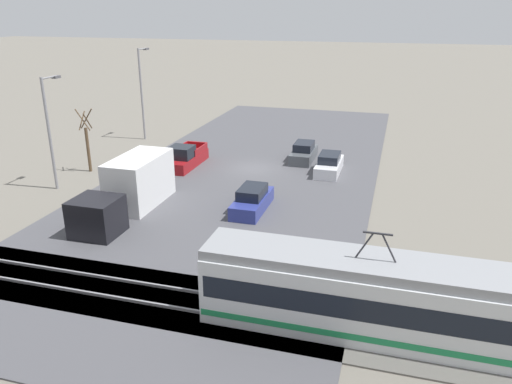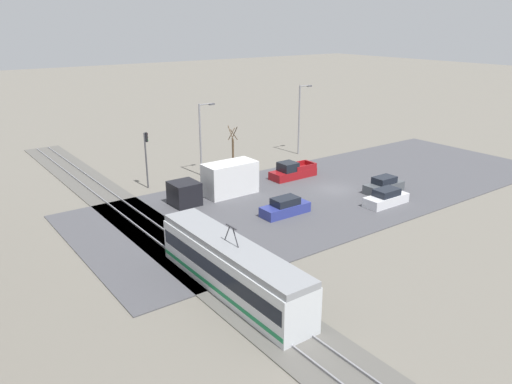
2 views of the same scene
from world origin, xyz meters
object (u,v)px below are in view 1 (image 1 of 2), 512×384
(box_truck, at_px, (130,188))
(street_lamp_near_crossing, at_px, (142,88))
(light_rail_tram, at_px, (372,298))
(street_tree, at_px, (87,143))
(sedan_car_0, at_px, (329,165))
(sedan_car_2, at_px, (304,153))
(street_lamp_mid_block, at_px, (50,126))
(pickup_truck, at_px, (185,158))
(sedan_car_1, at_px, (252,200))

(box_truck, relative_size, street_lamp_near_crossing, 1.02)
(street_lamp_near_crossing, bearing_deg, box_truck, 115.19)
(light_rail_tram, bearing_deg, street_tree, -33.84)
(sedan_car_0, bearing_deg, sedan_car_2, -46.73)
(sedan_car_0, xyz_separation_m, street_tree, (18.39, 4.78, 1.59))
(light_rail_tram, height_order, street_lamp_mid_block, street_lamp_mid_block)
(pickup_truck, relative_size, sedan_car_2, 1.22)
(street_lamp_near_crossing, relative_size, street_lamp_mid_block, 1.10)
(street_tree, relative_size, street_lamp_near_crossing, 0.58)
(sedan_car_1, bearing_deg, sedan_car_2, 84.94)
(sedan_car_1, distance_m, sedan_car_2, 11.91)
(street_tree, bearing_deg, light_rail_tram, 146.16)
(box_truck, relative_size, sedan_car_2, 2.05)
(sedan_car_0, xyz_separation_m, street_lamp_mid_block, (18.37, 8.81, 3.88))
(sedan_car_0, distance_m, street_lamp_mid_block, 20.74)
(light_rail_tram, relative_size, street_lamp_near_crossing, 1.55)
(pickup_truck, height_order, sedan_car_1, pickup_truck)
(street_tree, bearing_deg, pickup_truck, -155.25)
(box_truck, distance_m, street_lamp_near_crossing, 19.36)
(box_truck, distance_m, street_tree, 9.83)
(light_rail_tram, height_order, street_tree, street_tree)
(pickup_truck, bearing_deg, street_lamp_mid_block, 46.50)
(sedan_car_0, bearing_deg, street_lamp_near_crossing, -17.33)
(box_truck, xyz_separation_m, pickup_truck, (0.52, -9.63, -0.79))
(sedan_car_1, bearing_deg, box_truck, -164.05)
(street_lamp_near_crossing, xyz_separation_m, street_lamp_mid_block, (-0.78, 14.79, -0.41))
(sedan_car_0, xyz_separation_m, sedan_car_1, (3.61, 9.14, 0.01))
(pickup_truck, xyz_separation_m, sedan_car_0, (-11.56, -1.63, -0.06))
(sedan_car_1, height_order, street_tree, street_tree)
(pickup_truck, relative_size, street_lamp_mid_block, 0.67)
(light_rail_tram, xyz_separation_m, box_truck, (15.59, -8.90, -0.10))
(light_rail_tram, distance_m, street_lamp_near_crossing, 35.45)
(street_tree, height_order, street_lamp_mid_block, street_lamp_mid_block)
(light_rail_tram, bearing_deg, box_truck, -29.72)
(sedan_car_2, bearing_deg, street_lamp_mid_block, -143.90)
(sedan_car_0, distance_m, street_lamp_near_crossing, 20.52)
(box_truck, xyz_separation_m, street_lamp_mid_block, (7.33, -2.45, 3.03))
(light_rail_tram, distance_m, street_lamp_mid_block, 25.75)
(pickup_truck, distance_m, street_lamp_near_crossing, 11.55)
(light_rail_tram, xyz_separation_m, street_tree, (22.94, -15.38, 0.64))
(sedan_car_1, bearing_deg, pickup_truck, 136.63)
(street_tree, relative_size, street_lamp_mid_block, 0.63)
(sedan_car_0, bearing_deg, street_tree, 14.57)
(box_truck, relative_size, sedan_car_1, 1.96)
(light_rail_tram, xyz_separation_m, sedan_car_0, (4.55, -20.17, -0.95))
(street_lamp_near_crossing, bearing_deg, light_rail_tram, 132.20)
(street_tree, xyz_separation_m, street_lamp_mid_block, (-0.02, 4.03, 2.30))
(sedan_car_1, xyz_separation_m, sedan_car_2, (-1.05, -11.86, 0.00))
(sedan_car_2, bearing_deg, street_lamp_near_crossing, 168.90)
(pickup_truck, height_order, sedan_car_0, pickup_truck)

